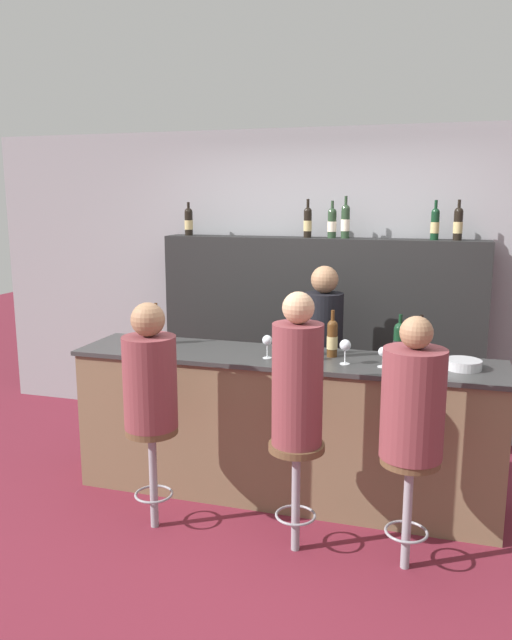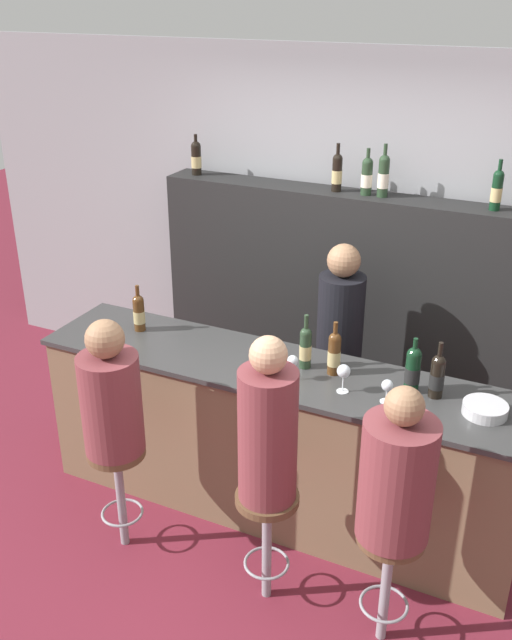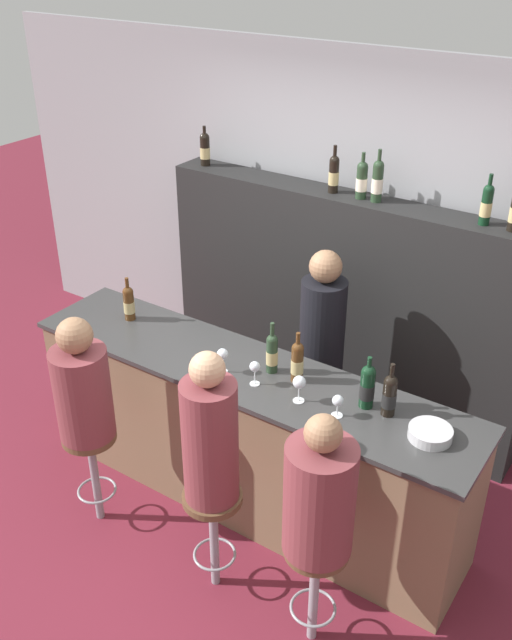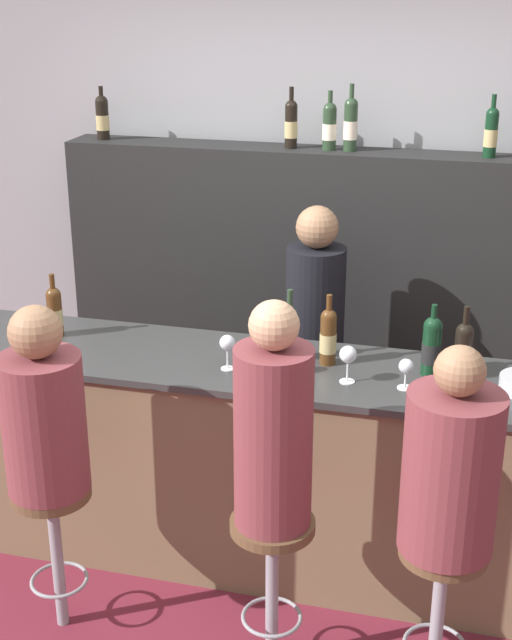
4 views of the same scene
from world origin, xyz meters
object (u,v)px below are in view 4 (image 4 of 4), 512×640
bar_stool_left (54,521)px  guest_seated_left (43,413)px  wine_bottle_backbar_2 (330,126)px  bar_stool_right (441,582)px  wine_bottle_counter_4 (463,350)px  wine_glass_0 (227,344)px  wine_bottle_backbar_1 (291,123)px  wine_bottle_backbar_4 (491,132)px  wine_glass_2 (348,356)px  wine_bottle_counter_0 (55,311)px  wine_bottle_backbar_0 (102,117)px  wine_glass_3 (406,368)px  wine_bottle_backbar_3 (351,124)px  guest_seated_right (451,466)px  wine_bottle_counter_1 (289,332)px  guest_seated_middle (273,429)px  bartender (314,363)px  wine_glass_1 (279,350)px  wine_bottle_counter_2 (328,336)px

bar_stool_left → guest_seated_left: guest_seated_left is taller
wine_bottle_backbar_2 → bar_stool_right: 2.39m
wine_bottle_counter_4 → wine_glass_0: (-0.96, -0.16, -0.01)m
wine_bottle_backbar_1 → wine_bottle_backbar_4: (1.01, 0.00, -0.00)m
wine_glass_2 → bar_stool_right: 0.94m
wine_bottle_counter_0 → wine_bottle_backbar_0: wine_bottle_backbar_0 is taller
wine_bottle_counter_4 → wine_glass_3: (-0.21, -0.16, -0.03)m
wine_bottle_backbar_4 → wine_bottle_backbar_2: bearing=180.0°
bar_stool_left → wine_bottle_backbar_3: bearing=64.9°
guest_seated_right → wine_bottle_counter_1: bearing=135.2°
wine_bottle_backbar_2 → wine_bottle_backbar_3: 0.11m
guest_seated_left → wine_bottle_backbar_2: bearing=67.7°
wine_bottle_backbar_4 → guest_seated_middle: wine_bottle_backbar_4 is taller
bartender → wine_glass_1: bearing=-90.4°
wine_bottle_backbar_2 → guest_seated_left: bearing=-112.3°
wine_bottle_counter_0 → wine_bottle_backbar_4: bearing=30.9°
wine_glass_0 → wine_glass_3: wine_glass_0 is taller
bar_stool_left → guest_seated_right: (1.53, -0.00, 0.48)m
wine_bottle_backbar_4 → wine_glass_3: 1.50m
wine_bottle_counter_2 → wine_bottle_backbar_4: bearing=62.0°
wine_bottle_backbar_3 → wine_bottle_backbar_4: 0.70m
bar_stool_right → wine_bottle_counter_1: bearing=135.2°
bar_stool_left → wine_bottle_backbar_2: bearing=67.7°
wine_bottle_backbar_0 → wine_glass_2: bearing=-38.8°
wine_bottle_counter_2 → wine_bottle_counter_1: bearing=-180.0°
wine_bottle_counter_2 → wine_glass_1: bearing=-137.1°
wine_bottle_backbar_0 → wine_glass_1: bearing=-44.5°
guest_seated_left → guest_seated_middle: guest_seated_middle is taller
wine_bottle_counter_0 → guest_seated_right: size_ratio=0.39×
wine_bottle_backbar_1 → wine_bottle_backbar_3: (0.31, 0.00, 0.01)m
wine_glass_1 → wine_bottle_counter_0: bearing=171.5°
wine_bottle_counter_2 → wine_bottle_backbar_2: bearing=100.9°
wine_bottle_backbar_3 → bar_stool_right: 2.37m
wine_bottle_backbar_2 → guest_seated_right: (0.78, -1.84, -0.84)m
bar_stool_left → guest_seated_right: size_ratio=0.86×
wine_glass_0 → bar_stool_left: 1.00m
wine_bottle_counter_4 → wine_glass_0: bearing=-170.3°
wine_bottle_counter_4 → wine_bottle_backbar_4: 1.32m
bar_stool_left → guest_seated_left: bearing=180.0°
wine_bottle_counter_2 → wine_bottle_counter_4: 0.56m
wine_bottle_counter_2 → wine_bottle_backbar_0: size_ratio=1.09×
bar_stool_right → bartender: 1.53m
wine_bottle_backbar_0 → guest_seated_right: 2.87m
wine_bottle_counter_1 → wine_bottle_backbar_4: wine_bottle_backbar_4 is taller
wine_bottle_counter_4 → wine_bottle_counter_0: bearing=180.0°
wine_bottle_backbar_1 → bar_stool_right: (0.98, -1.84, -1.32)m
wine_bottle_backbar_0 → wine_glass_2: size_ratio=1.80×
wine_bottle_counter_1 → guest_seated_middle: (0.10, -0.73, -0.07)m
wine_bottle_backbar_4 → guest_seated_left: (-1.56, -1.84, -0.84)m
wine_bottle_backbar_2 → guest_seated_left: wine_bottle_backbar_2 is taller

